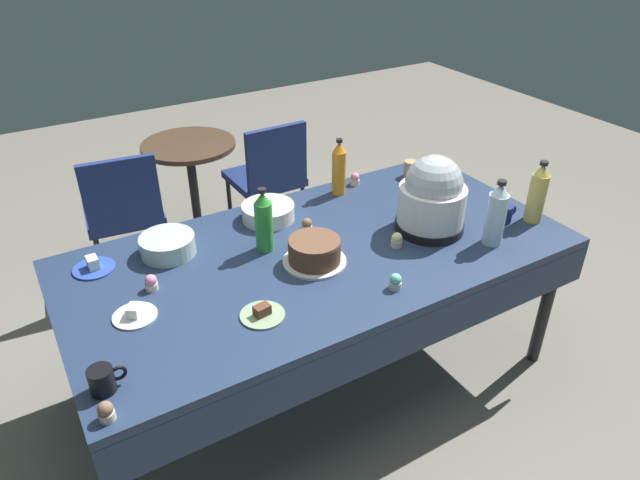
{
  "coord_description": "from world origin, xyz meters",
  "views": [
    {
      "loc": [
        -1.09,
        -1.82,
        2.1
      ],
      "look_at": [
        0.0,
        0.0,
        0.8
      ],
      "focal_mm": 32.12,
      "sensor_mm": 36.0,
      "label": 1
    }
  ],
  "objects_px": {
    "cupcake_lemon": "(397,240)",
    "cupcake_berry": "(151,283)",
    "frosted_layer_cake": "(314,252)",
    "soda_bottle_orange_juice": "(339,169)",
    "glass_salad_bowl": "(168,245)",
    "slow_cooker": "(432,197)",
    "cupcake_vanilla": "(307,225)",
    "cupcake_rose": "(106,412)",
    "soda_bottle_lime_soda": "(264,222)",
    "coffee_mug_navy": "(505,214)",
    "maroon_chair_right": "(269,173)",
    "ceramic_snack_bowl": "(268,212)",
    "coffee_mug_black": "(103,380)",
    "soda_bottle_water": "(496,215)",
    "cupcake_mint": "(395,282)",
    "round_cafe_table": "(192,175)",
    "coffee_mug_tan": "(411,169)",
    "dessert_plate_cobalt": "(94,266)",
    "dessert_plate_white": "(135,314)",
    "soda_bottle_ginger_ale": "(537,194)",
    "dessert_plate_sage": "(262,314)",
    "cupcake_cocoa": "(355,179)",
    "potluck_table": "(320,261)",
    "maroon_chair_left": "(123,208)"
  },
  "relations": [
    {
      "from": "slow_cooker",
      "to": "cupcake_vanilla",
      "type": "bearing_deg",
      "value": 151.42
    },
    {
      "from": "ceramic_snack_bowl",
      "to": "dessert_plate_sage",
      "type": "height_order",
      "value": "ceramic_snack_bowl"
    },
    {
      "from": "glass_salad_bowl",
      "to": "dessert_plate_sage",
      "type": "distance_m",
      "value": 0.62
    },
    {
      "from": "coffee_mug_navy",
      "to": "slow_cooker",
      "type": "bearing_deg",
      "value": 160.22
    },
    {
      "from": "cupcake_lemon",
      "to": "soda_bottle_orange_juice",
      "type": "bearing_deg",
      "value": 84.07
    },
    {
      "from": "frosted_layer_cake",
      "to": "soda_bottle_lime_soda",
      "type": "bearing_deg",
      "value": 123.03
    },
    {
      "from": "slow_cooker",
      "to": "ceramic_snack_bowl",
      "type": "distance_m",
      "value": 0.77
    },
    {
      "from": "coffee_mug_navy",
      "to": "potluck_table",
      "type": "bearing_deg",
      "value": 165.25
    },
    {
      "from": "frosted_layer_cake",
      "to": "coffee_mug_navy",
      "type": "height_order",
      "value": "frosted_layer_cake"
    },
    {
      "from": "frosted_layer_cake",
      "to": "glass_salad_bowl",
      "type": "height_order",
      "value": "frosted_layer_cake"
    },
    {
      "from": "coffee_mug_black",
      "to": "cupcake_vanilla",
      "type": "bearing_deg",
      "value": 27.05
    },
    {
      "from": "cupcake_cocoa",
      "to": "dessert_plate_white",
      "type": "bearing_deg",
      "value": -158.88
    },
    {
      "from": "coffee_mug_black",
      "to": "soda_bottle_water",
      "type": "bearing_deg",
      "value": 0.68
    },
    {
      "from": "frosted_layer_cake",
      "to": "soda_bottle_orange_juice",
      "type": "xyz_separation_m",
      "value": [
        0.44,
        0.5,
        0.08
      ]
    },
    {
      "from": "coffee_mug_navy",
      "to": "maroon_chair_right",
      "type": "distance_m",
      "value": 1.67
    },
    {
      "from": "maroon_chair_right",
      "to": "ceramic_snack_bowl",
      "type": "bearing_deg",
      "value": -115.88
    },
    {
      "from": "cupcake_mint",
      "to": "slow_cooker",
      "type": "bearing_deg",
      "value": 34.91
    },
    {
      "from": "cupcake_cocoa",
      "to": "maroon_chair_right",
      "type": "relative_size",
      "value": 0.08
    },
    {
      "from": "dessert_plate_white",
      "to": "soda_bottle_water",
      "type": "height_order",
      "value": "soda_bottle_water"
    },
    {
      "from": "cupcake_vanilla",
      "to": "maroon_chair_right",
      "type": "xyz_separation_m",
      "value": [
        0.37,
        1.17,
        -0.29
      ]
    },
    {
      "from": "coffee_mug_tan",
      "to": "coffee_mug_black",
      "type": "relative_size",
      "value": 0.94
    },
    {
      "from": "cupcake_rose",
      "to": "slow_cooker",
      "type": "bearing_deg",
      "value": 13.71
    },
    {
      "from": "soda_bottle_lime_soda",
      "to": "soda_bottle_orange_juice",
      "type": "height_order",
      "value": "soda_bottle_orange_juice"
    },
    {
      "from": "cupcake_vanilla",
      "to": "round_cafe_table",
      "type": "distance_m",
      "value": 1.43
    },
    {
      "from": "dessert_plate_sage",
      "to": "cupcake_mint",
      "type": "bearing_deg",
      "value": -12.15
    },
    {
      "from": "cupcake_rose",
      "to": "soda_bottle_lime_soda",
      "type": "relative_size",
      "value": 0.23
    },
    {
      "from": "potluck_table",
      "to": "cupcake_berry",
      "type": "relative_size",
      "value": 32.59
    },
    {
      "from": "frosted_layer_cake",
      "to": "slow_cooker",
      "type": "xyz_separation_m",
      "value": [
        0.6,
        -0.03,
        0.11
      ]
    },
    {
      "from": "soda_bottle_orange_juice",
      "to": "coffee_mug_black",
      "type": "xyz_separation_m",
      "value": [
        -1.37,
        -0.79,
        -0.09
      ]
    },
    {
      "from": "dessert_plate_cobalt",
      "to": "cupcake_rose",
      "type": "distance_m",
      "value": 0.85
    },
    {
      "from": "soda_bottle_lime_soda",
      "to": "coffee_mug_tan",
      "type": "xyz_separation_m",
      "value": [
        1.02,
        0.27,
        -0.09
      ]
    },
    {
      "from": "cupcake_mint",
      "to": "dessert_plate_white",
      "type": "bearing_deg",
      "value": 159.43
    },
    {
      "from": "soda_bottle_orange_juice",
      "to": "cupcake_rose",
      "type": "bearing_deg",
      "value": -146.86
    },
    {
      "from": "glass_salad_bowl",
      "to": "cupcake_vanilla",
      "type": "distance_m",
      "value": 0.63
    },
    {
      "from": "dessert_plate_cobalt",
      "to": "maroon_chair_right",
      "type": "distance_m",
      "value": 1.64
    },
    {
      "from": "slow_cooker",
      "to": "soda_bottle_water",
      "type": "height_order",
      "value": "slow_cooker"
    },
    {
      "from": "dessert_plate_cobalt",
      "to": "coffee_mug_tan",
      "type": "relative_size",
      "value": 1.53
    },
    {
      "from": "cupcake_cocoa",
      "to": "cupcake_lemon",
      "type": "height_order",
      "value": "same"
    },
    {
      "from": "soda_bottle_water",
      "to": "maroon_chair_left",
      "type": "height_order",
      "value": "soda_bottle_water"
    },
    {
      "from": "cupcake_cocoa",
      "to": "maroon_chair_left",
      "type": "distance_m",
      "value": 1.4
    },
    {
      "from": "dessert_plate_white",
      "to": "coffee_mug_tan",
      "type": "bearing_deg",
      "value": 15.03
    },
    {
      "from": "cupcake_mint",
      "to": "round_cafe_table",
      "type": "height_order",
      "value": "cupcake_mint"
    },
    {
      "from": "cupcake_vanilla",
      "to": "soda_bottle_ginger_ale",
      "type": "height_order",
      "value": "soda_bottle_ginger_ale"
    },
    {
      "from": "frosted_layer_cake",
      "to": "coffee_mug_tan",
      "type": "bearing_deg",
      "value": 27.85
    },
    {
      "from": "dessert_plate_white",
      "to": "cupcake_lemon",
      "type": "relative_size",
      "value": 2.43
    },
    {
      "from": "cupcake_lemon",
      "to": "cupcake_berry",
      "type": "xyz_separation_m",
      "value": [
        -1.03,
        0.24,
        0.0
      ]
    },
    {
      "from": "cupcake_vanilla",
      "to": "cupcake_berry",
      "type": "bearing_deg",
      "value": -174.05
    },
    {
      "from": "dessert_plate_white",
      "to": "cupcake_vanilla",
      "type": "bearing_deg",
      "value": 13.99
    },
    {
      "from": "dessert_plate_sage",
      "to": "coffee_mug_navy",
      "type": "relative_size",
      "value": 1.55
    },
    {
      "from": "glass_salad_bowl",
      "to": "cupcake_berry",
      "type": "relative_size",
      "value": 3.51
    }
  ]
}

